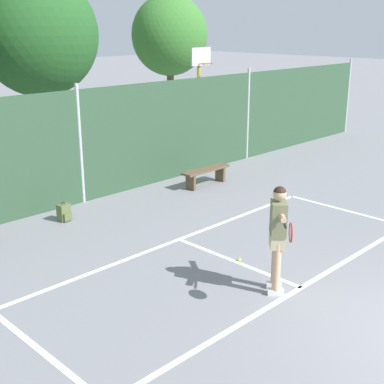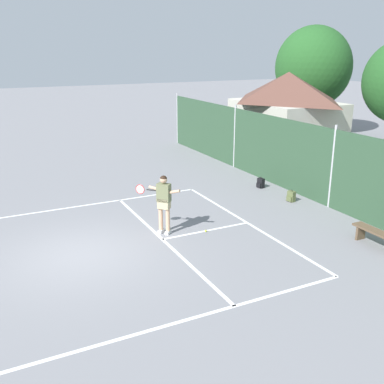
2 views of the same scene
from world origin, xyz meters
name	(u,v)px [view 1 (image 1 of 2)]	position (x,y,z in m)	size (l,w,h in m)	color
chainlink_fence	(80,147)	(0.00, 9.00, 1.41)	(26.09, 0.09, 2.97)	#2D4C33
basketball_hoop	(200,84)	(6.31, 11.00, 2.31)	(0.90, 0.67, 3.55)	yellow
tennis_player	(278,230)	(-0.43, 2.72, 1.11)	(1.04, 1.08, 1.85)	silver
tennis_ball	(239,260)	(0.07, 3.91, 0.03)	(0.07, 0.07, 0.07)	#CCE033
backpack_olive	(64,213)	(-1.09, 8.16, 0.19)	(0.31, 0.28, 0.46)	#566038
courtside_bench	(206,173)	(3.24, 7.79, 0.36)	(1.60, 0.36, 0.48)	brown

